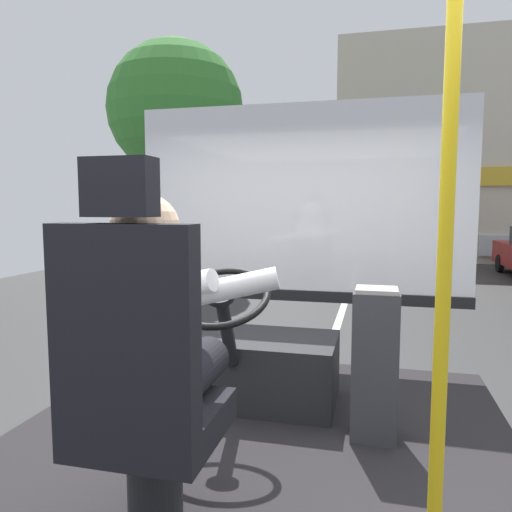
{
  "coord_description": "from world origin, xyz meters",
  "views": [
    {
      "loc": [
        0.57,
        -2.0,
        1.9
      ],
      "look_at": [
        -0.12,
        0.76,
        1.6
      ],
      "focal_mm": 33.97,
      "sensor_mm": 36.0,
      "label": 1
    }
  ],
  "objects_px": {
    "bus_driver": "(155,329)",
    "handrail_pole": "(446,239)",
    "driver_seat": "(141,388)",
    "steering_console": "(245,365)",
    "fare_box": "(375,364)",
    "parked_car_silver": "(494,238)",
    "parked_car_green": "(474,231)"
  },
  "relations": [
    {
      "from": "bus_driver",
      "to": "handrail_pole",
      "type": "distance_m",
      "value": 1.02
    },
    {
      "from": "driver_seat",
      "to": "steering_console",
      "type": "bearing_deg",
      "value": 90.0
    },
    {
      "from": "bus_driver",
      "to": "fare_box",
      "type": "height_order",
      "value": "bus_driver"
    },
    {
      "from": "steering_console",
      "to": "parked_car_silver",
      "type": "bearing_deg",
      "value": 73.19
    },
    {
      "from": "bus_driver",
      "to": "fare_box",
      "type": "bearing_deg",
      "value": 49.81
    },
    {
      "from": "steering_console",
      "to": "fare_box",
      "type": "height_order",
      "value": "steering_console"
    },
    {
      "from": "driver_seat",
      "to": "bus_driver",
      "type": "distance_m",
      "value": 0.21
    },
    {
      "from": "fare_box",
      "to": "parked_car_silver",
      "type": "distance_m",
      "value": 17.03
    },
    {
      "from": "handrail_pole",
      "to": "parked_car_silver",
      "type": "xyz_separation_m",
      "value": [
        3.94,
        17.49,
        -1.05
      ]
    },
    {
      "from": "driver_seat",
      "to": "fare_box",
      "type": "relative_size",
      "value": 1.71
    },
    {
      "from": "parked_car_silver",
      "to": "steering_console",
      "type": "bearing_deg",
      "value": -106.81
    },
    {
      "from": "parked_car_silver",
      "to": "parked_car_green",
      "type": "bearing_deg",
      "value": 87.05
    },
    {
      "from": "bus_driver",
      "to": "parked_car_green",
      "type": "height_order",
      "value": "bus_driver"
    },
    {
      "from": "driver_seat",
      "to": "parked_car_silver",
      "type": "distance_m",
      "value": 18.22
    },
    {
      "from": "bus_driver",
      "to": "steering_console",
      "type": "relative_size",
      "value": 0.74
    },
    {
      "from": "driver_seat",
      "to": "handrail_pole",
      "type": "bearing_deg",
      "value": 2.87
    },
    {
      "from": "handrail_pole",
      "to": "driver_seat",
      "type": "bearing_deg",
      "value": -177.13
    },
    {
      "from": "steering_console",
      "to": "parked_car_green",
      "type": "xyz_separation_m",
      "value": [
        5.17,
        21.51,
        -0.21
      ]
    },
    {
      "from": "driver_seat",
      "to": "steering_console",
      "type": "distance_m",
      "value": 1.37
    },
    {
      "from": "fare_box",
      "to": "parked_car_silver",
      "type": "relative_size",
      "value": 0.18
    },
    {
      "from": "steering_console",
      "to": "fare_box",
      "type": "bearing_deg",
      "value": -21.55
    },
    {
      "from": "fare_box",
      "to": "driver_seat",
      "type": "bearing_deg",
      "value": -126.95
    },
    {
      "from": "fare_box",
      "to": "bus_driver",
      "type": "bearing_deg",
      "value": -130.19
    },
    {
      "from": "steering_console",
      "to": "handrail_pole",
      "type": "xyz_separation_m",
      "value": [
        0.96,
        -1.28,
        0.87
      ]
    },
    {
      "from": "bus_driver",
      "to": "handrail_pole",
      "type": "relative_size",
      "value": 0.37
    },
    {
      "from": "parked_car_green",
      "to": "parked_car_silver",
      "type": "bearing_deg",
      "value": -92.95
    },
    {
      "from": "fare_box",
      "to": "parked_car_green",
      "type": "distance_m",
      "value": 22.25
    },
    {
      "from": "bus_driver",
      "to": "parked_car_green",
      "type": "bearing_deg",
      "value": 77.18
    },
    {
      "from": "handrail_pole",
      "to": "steering_console",
      "type": "bearing_deg",
      "value": 126.75
    },
    {
      "from": "parked_car_green",
      "to": "handrail_pole",
      "type": "bearing_deg",
      "value": -100.48
    },
    {
      "from": "driver_seat",
      "to": "parked_car_silver",
      "type": "relative_size",
      "value": 0.31
    },
    {
      "from": "parked_car_silver",
      "to": "handrail_pole",
      "type": "bearing_deg",
      "value": -102.7
    }
  ]
}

